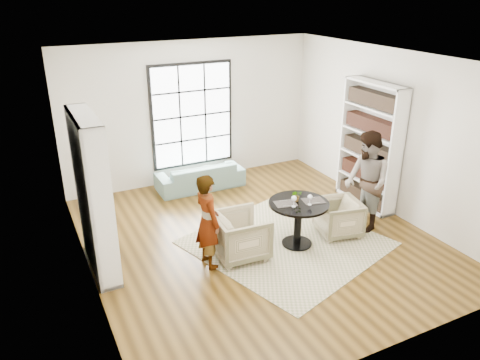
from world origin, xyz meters
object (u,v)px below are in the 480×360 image
armchair_right (338,217)px  person_left (208,221)px  sofa (200,176)px  wine_glass_right (310,197)px  armchair_left (241,235)px  flower_centerpiece (296,196)px  wine_glass_left (294,199)px  pedestal_table (298,214)px  person_right (367,182)px

armchair_right → person_left: (-2.37, 0.11, 0.43)m
sofa → wine_glass_right: 3.21m
sofa → armchair_left: 2.86m
armchair_left → flower_centerpiece: (0.99, -0.03, 0.50)m
wine_glass_right → armchair_right: bearing=11.1°
armchair_right → wine_glass_left: wine_glass_left is taller
pedestal_table → armchair_right: size_ratio=1.39×
sofa → wine_glass_left: size_ratio=9.78×
armchair_right → person_left: size_ratio=0.47×
armchair_right → flower_centerpiece: flower_centerpiece is taller
pedestal_table → person_right: 1.41m
pedestal_table → sofa: 3.00m
wine_glass_right → flower_centerpiece: 0.25m
sofa → armchair_left: bearing=81.6°
wine_glass_left → person_left: bearing=172.0°
pedestal_table → person_right: person_right is taller
pedestal_table → flower_centerpiece: flower_centerpiece is taller
person_left → person_right: 2.92m
person_right → armchair_left: bearing=-78.4°
armchair_left → wine_glass_left: wine_glass_left is taller
person_left → flower_centerpiece: person_left is taller
sofa → person_left: person_left is taller
armchair_right → flower_centerpiece: (-0.83, 0.08, 0.55)m
sofa → wine_glass_right: (0.66, -3.08, 0.64)m
sofa → armchair_right: (1.37, -2.94, 0.05)m
wine_glass_right → flower_centerpiece: bearing=117.4°
armchair_left → wine_glass_right: (1.10, -0.25, 0.54)m
wine_glass_right → flower_centerpiece: (-0.11, 0.22, -0.03)m
armchair_right → wine_glass_right: wine_glass_right is taller
sofa → wine_glass_right: size_ratio=10.35×
armchair_left → wine_glass_left: bearing=-99.5°
armchair_left → person_right: (2.37, -0.11, 0.51)m
wine_glass_right → flower_centerpiece: flower_centerpiece is taller
person_right → wine_glass_right: person_right is taller
person_left → wine_glass_left: person_left is taller
sofa → armchair_left: size_ratio=2.26×
flower_centerpiece → pedestal_table: bearing=-84.5°
sofa → wine_glass_left: (0.39, -3.02, 0.65)m
person_left → flower_centerpiece: bearing=-95.9°
sofa → armchair_left: (-0.45, -2.83, 0.10)m
wine_glass_left → flower_centerpiece: size_ratio=1.00×
wine_glass_right → pedestal_table: bearing=126.0°
armchair_right → wine_glass_right: size_ratio=3.97×
person_left → person_right: (2.92, -0.11, 0.13)m
armchair_left → armchair_right: bearing=-90.0°
armchair_left → person_right: size_ratio=0.46×
person_left → wine_glass_left: bearing=-102.6°
pedestal_table → person_right: (1.37, -0.01, 0.32)m
sofa → person_left: (-1.00, -2.83, 0.48)m
person_left → armchair_left: bearing=-94.6°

